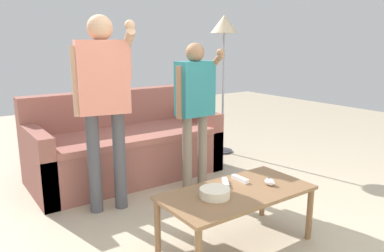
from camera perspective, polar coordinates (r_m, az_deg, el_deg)
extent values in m
plane|color=tan|center=(2.95, 3.88, -16.22)|extent=(12.00, 12.00, 0.00)
cube|color=brown|center=(4.07, -10.00, -4.64)|extent=(1.96, 0.90, 0.45)
cube|color=#94584D|center=(3.94, -9.70, -1.36)|extent=(1.68, 0.78, 0.06)
cube|color=brown|center=(4.28, -12.29, 2.35)|extent=(1.96, 0.18, 0.45)
cube|color=brown|center=(3.77, -22.68, -5.27)|extent=(0.14, 0.90, 0.65)
cube|color=brown|center=(4.49, 0.48, -1.46)|extent=(0.14, 0.90, 0.65)
cube|color=brown|center=(2.64, 6.93, -10.10)|extent=(1.08, 0.54, 0.03)
cylinder|color=brown|center=(2.93, 17.58, -12.74)|extent=(0.04, 0.04, 0.39)
cylinder|color=brown|center=(2.64, -5.31, -15.16)|extent=(0.04, 0.04, 0.39)
cylinder|color=brown|center=(3.21, 10.79, -10.06)|extent=(0.04, 0.04, 0.39)
cylinder|color=beige|center=(2.52, 3.52, -10.20)|extent=(0.21, 0.21, 0.06)
ellipsoid|color=white|center=(2.77, 11.84, -8.39)|extent=(0.06, 0.09, 0.05)
cylinder|color=#4C4C51|center=(2.77, 11.69, -7.80)|extent=(0.02, 0.02, 0.01)
cylinder|color=#2D2D33|center=(4.98, 4.61, -3.82)|extent=(0.28, 0.28, 0.02)
cylinder|color=gray|center=(4.82, 4.78, 4.97)|extent=(0.03, 0.03, 1.52)
cone|color=#C1AD89|center=(4.78, 4.98, 15.34)|extent=(0.34, 0.34, 0.22)
cylinder|color=#756656|center=(3.58, -0.74, -4.39)|extent=(0.09, 0.09, 0.74)
cylinder|color=#756656|center=(3.69, 1.58, -3.87)|extent=(0.09, 0.09, 0.74)
cube|color=#28757A|center=(3.51, 0.46, 5.73)|extent=(0.36, 0.20, 0.51)
sphere|color=#936B4C|center=(3.48, 0.47, 11.22)|extent=(0.18, 0.18, 0.18)
cylinder|color=#936B4C|center=(3.41, -1.91, 5.12)|extent=(0.07, 0.07, 0.48)
cylinder|color=#28757A|center=(3.61, 2.70, 7.47)|extent=(0.07, 0.07, 0.24)
cylinder|color=#936B4C|center=(3.54, 3.52, 9.68)|extent=(0.07, 0.23, 0.20)
sphere|color=#936B4C|center=(3.48, 4.37, 11.17)|extent=(0.07, 0.07, 0.07)
cylinder|color=#47474C|center=(3.24, -14.77, -5.64)|extent=(0.11, 0.11, 0.86)
cylinder|color=#47474C|center=(3.28, -11.05, -5.26)|extent=(0.11, 0.11, 0.86)
cube|color=#DB7F6B|center=(3.11, -13.56, 7.31)|extent=(0.44, 0.30, 0.59)
sphere|color=tan|center=(3.10, -13.95, 14.42)|extent=(0.20, 0.20, 0.20)
cylinder|color=tan|center=(3.09, -17.28, 6.55)|extent=(0.08, 0.08, 0.56)
cylinder|color=#DB7F6B|center=(3.15, -9.97, 9.58)|extent=(0.08, 0.08, 0.28)
cylinder|color=tan|center=(3.07, -9.77, 12.75)|extent=(0.12, 0.28, 0.21)
sphere|color=tan|center=(3.00, -9.52, 15.01)|extent=(0.08, 0.08, 0.08)
cube|color=white|center=(2.82, 7.36, -8.05)|extent=(0.04, 0.15, 0.03)
cylinder|color=silver|center=(2.83, 6.98, -7.57)|extent=(0.01, 0.01, 0.00)
cube|color=silver|center=(2.78, 8.02, -7.99)|extent=(0.02, 0.02, 0.00)
cube|color=white|center=(2.73, 5.15, -8.65)|extent=(0.12, 0.15, 0.03)
cylinder|color=silver|center=(2.75, 5.08, -8.11)|extent=(0.01, 0.01, 0.00)
cube|color=silver|center=(2.68, 5.28, -8.68)|extent=(0.02, 0.02, 0.00)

